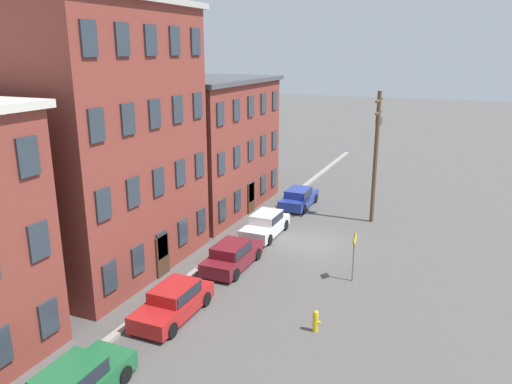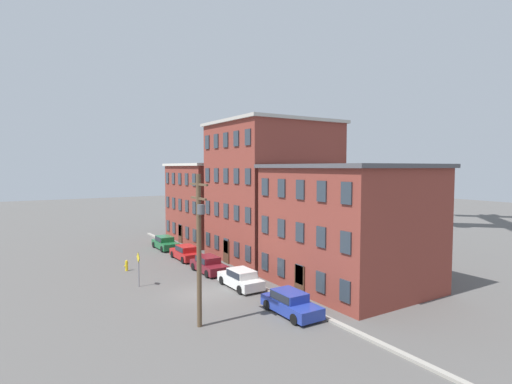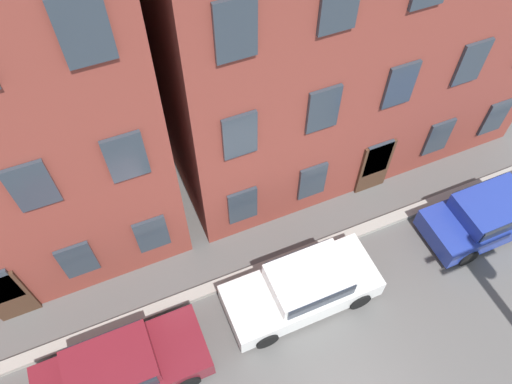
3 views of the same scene
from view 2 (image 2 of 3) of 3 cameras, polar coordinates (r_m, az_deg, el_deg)
The scene contains 13 objects.
ground_plane at distance 30.42m, azimuth -7.84°, elevation -14.22°, with size 200.00×200.00×0.00m, color #565451.
kerb_strip at distance 32.40m, azimuth -0.35°, elevation -12.92°, with size 56.00×0.36×0.16m, color #9E998E.
apartment_corner at distance 51.94m, azimuth -4.75°, elevation -1.30°, with size 11.56×12.16×9.74m.
apartment_midblock at distance 41.06m, azimuth 2.32°, elevation 0.31°, with size 10.87×11.10×13.86m.
apartment_far at distance 32.04m, azimuth 13.02°, elevation -4.61°, with size 11.98×9.90×9.52m.
car_green at distance 46.77m, azimuth -12.87°, elevation -7.03°, with size 4.40×1.92×1.43m.
car_red at distance 41.08m, azimuth -9.99°, elevation -8.47°, with size 4.40×1.92×1.43m.
car_maroon at distance 35.96m, azimuth -6.79°, elevation -10.18°, with size 4.40×1.92×1.43m.
car_white at distance 31.43m, azimuth -2.18°, elevation -12.18°, with size 4.40×1.92×1.43m.
car_blue at distance 26.22m, azimuth 4.97°, elevation -15.42°, with size 4.40×1.92×1.43m.
caution_sign at distance 32.68m, azimuth -16.44°, elevation -9.82°, with size 0.86×0.08×2.72m.
utility_pole at distance 23.30m, azimuth -8.12°, elevation -7.04°, with size 2.40×0.44×8.90m.
fire_hydrant at distance 38.13m, azimuth -18.01°, elevation -9.94°, with size 0.24×0.34×0.96m.
Camera 2 is at (26.51, -11.69, 9.28)m, focal length 28.00 mm.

